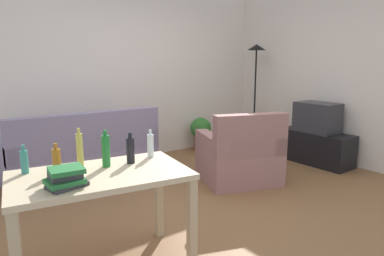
{
  "coord_description": "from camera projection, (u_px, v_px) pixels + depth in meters",
  "views": [
    {
      "loc": [
        -2.25,
        -2.7,
        1.52
      ],
      "look_at": [
        0.1,
        0.5,
        0.75
      ],
      "focal_mm": 32.21,
      "sensor_mm": 36.0,
      "label": 1
    }
  ],
  "objects": [
    {
      "name": "bottle_squat",
      "position": [
        80.0,
        150.0,
        2.47
      ],
      "size": [
        0.05,
        0.05,
        0.3
      ],
      "color": "#BCB24C",
      "rests_on": "desk"
    },
    {
      "name": "potted_plant",
      "position": [
        201.0,
        131.0,
        5.94
      ],
      "size": [
        0.36,
        0.36,
        0.57
      ],
      "color": "brown",
      "rests_on": "ground_plane"
    },
    {
      "name": "bottle_clear",
      "position": [
        151.0,
        145.0,
        2.78
      ],
      "size": [
        0.05,
        0.05,
        0.22
      ],
      "color": "silver",
      "rests_on": "desk"
    },
    {
      "name": "desk",
      "position": [
        101.0,
        188.0,
        2.42
      ],
      "size": [
        1.29,
        0.87,
        0.76
      ],
      "rotation": [
        0.0,
        0.0,
        -0.15
      ],
      "color": "#C6B28E",
      "rests_on": "ground_plane"
    },
    {
      "name": "bottle_dark",
      "position": [
        130.0,
        150.0,
        2.61
      ],
      "size": [
        0.06,
        0.06,
        0.24
      ],
      "color": "black",
      "rests_on": "desk"
    },
    {
      "name": "armchair",
      "position": [
        240.0,
        157.0,
        4.37
      ],
      "size": [
        1.13,
        1.09,
        0.92
      ],
      "rotation": [
        0.0,
        0.0,
        2.8
      ],
      "color": "#996B66",
      "rests_on": "ground_plane"
    },
    {
      "name": "ground_plane",
      "position": [
        212.0,
        205.0,
        3.74
      ],
      "size": [
        5.2,
        4.4,
        0.02
      ],
      "primitive_type": "cube",
      "color": "brown"
    },
    {
      "name": "bottle_green",
      "position": [
        106.0,
        151.0,
        2.51
      ],
      "size": [
        0.06,
        0.06,
        0.27
      ],
      "color": "#1E722D",
      "rests_on": "desk"
    },
    {
      "name": "tv",
      "position": [
        317.0,
        117.0,
        5.13
      ],
      "size": [
        0.41,
        0.6,
        0.44
      ],
      "rotation": [
        0.0,
        0.0,
        1.57
      ],
      "color": "#2D2D33",
      "rests_on": "tv_stand"
    },
    {
      "name": "book_stack",
      "position": [
        66.0,
        177.0,
        2.11
      ],
      "size": [
        0.25,
        0.2,
        0.13
      ],
      "color": "#333338",
      "rests_on": "desk"
    },
    {
      "name": "torchiere_lamp",
      "position": [
        256.0,
        68.0,
        6.0
      ],
      "size": [
        0.32,
        0.32,
        1.81
      ],
      "color": "black",
      "rests_on": "ground_plane"
    },
    {
      "name": "bottle_amber",
      "position": [
        57.0,
        161.0,
        2.36
      ],
      "size": [
        0.06,
        0.06,
        0.22
      ],
      "color": "#9E6019",
      "rests_on": "desk"
    },
    {
      "name": "couch",
      "position": [
        83.0,
        157.0,
        4.44
      ],
      "size": [
        1.85,
        0.84,
        0.92
      ],
      "rotation": [
        0.0,
        0.0,
        3.14
      ],
      "color": "gray",
      "rests_on": "ground_plane"
    },
    {
      "name": "wall_right",
      "position": [
        351.0,
        73.0,
        4.99
      ],
      "size": [
        0.1,
        4.4,
        2.7
      ],
      "primitive_type": "cube",
      "color": "beige",
      "rests_on": "ground_plane"
    },
    {
      "name": "tv_stand",
      "position": [
        315.0,
        147.0,
        5.22
      ],
      "size": [
        0.44,
        1.1,
        0.48
      ],
      "rotation": [
        0.0,
        0.0,
        1.57
      ],
      "color": "black",
      "rests_on": "ground_plane"
    },
    {
      "name": "bottle_tall",
      "position": [
        24.0,
        161.0,
        2.37
      ],
      "size": [
        0.05,
        0.05,
        0.2
      ],
      "color": "teal",
      "rests_on": "desk"
    },
    {
      "name": "wall_rear",
      "position": [
        121.0,
        73.0,
        5.22
      ],
      "size": [
        5.2,
        0.1,
        2.7
      ],
      "primitive_type": "cube",
      "color": "silver",
      "rests_on": "ground_plane"
    }
  ]
}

